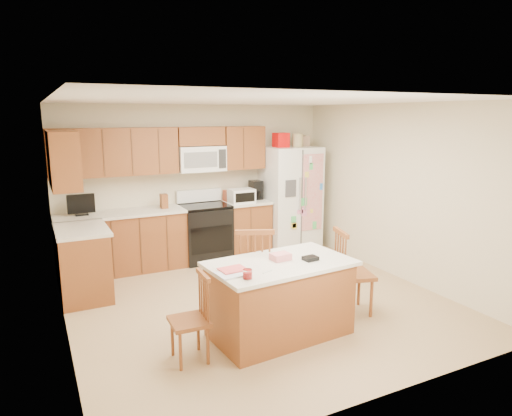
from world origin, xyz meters
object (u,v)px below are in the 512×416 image
windsor_chair_right (351,274)px  refrigerator (290,197)px  island (280,298)px  windsor_chair_left (191,320)px  windsor_chair_back (254,273)px  stove (205,231)px

windsor_chair_right → refrigerator: bearing=74.9°
island → windsor_chair_right: (1.04, 0.12, 0.07)m
windsor_chair_right → windsor_chair_left: bearing=-174.6°
windsor_chair_left → windsor_chair_back: 1.19m
stove → island: bearing=-93.8°
island → windsor_chair_right: 1.05m
windsor_chair_right → windsor_chair_back: bearing=156.6°
stove → windsor_chair_back: 2.26m
island → windsor_chair_back: (-0.02, 0.58, 0.09)m
windsor_chair_back → windsor_chair_right: bearing=-23.4°
windsor_chair_left → windsor_chair_right: 2.07m
refrigerator → island: refrigerator is taller
refrigerator → windsor_chair_back: 2.85m
stove → refrigerator: refrigerator is taller
island → windsor_chair_left: size_ratio=1.81×
refrigerator → stove: bearing=177.7°
windsor_chair_left → windsor_chair_back: windsor_chair_back is taller
windsor_chair_right → stove: bearing=107.6°
windsor_chair_left → windsor_chair_right: bearing=5.4°
refrigerator → windsor_chair_back: size_ratio=1.89×
island → windsor_chair_back: 0.59m
refrigerator → windsor_chair_left: refrigerator is taller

